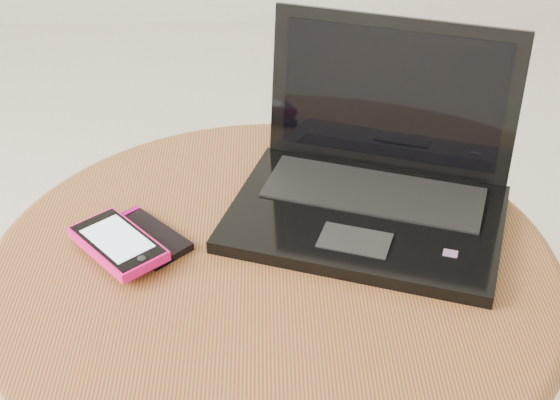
{
  "coord_description": "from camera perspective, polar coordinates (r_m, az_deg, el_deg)",
  "views": [
    {
      "loc": [
        -0.05,
        -0.77,
        1.11
      ],
      "look_at": [
        -0.03,
        -0.02,
        0.59
      ],
      "focal_mm": 51.77,
      "sensor_mm": 36.0,
      "label": 1
    }
  ],
  "objects": [
    {
      "name": "laptop",
      "position": [
        1.0,
        6.62,
        1.32
      ],
      "size": [
        0.39,
        0.35,
        0.21
      ],
      "color": "black",
      "rests_on": "table"
    },
    {
      "name": "phone_black",
      "position": [
        0.97,
        -9.49,
        -2.59
      ],
      "size": [
        0.12,
        0.12,
        0.01
      ],
      "color": "black",
      "rests_on": "table"
    },
    {
      "name": "table",
      "position": [
        1.0,
        -0.52,
        -9.36
      ],
      "size": [
        0.67,
        0.67,
        0.53
      ],
      "color": "#59311A",
      "rests_on": "ground"
    },
    {
      "name": "phone_pink",
      "position": [
        0.94,
        -11.39,
        -3.02
      ],
      "size": [
        0.13,
        0.13,
        0.01
      ],
      "color": "#E40E70",
      "rests_on": "phone_black"
    }
  ]
}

